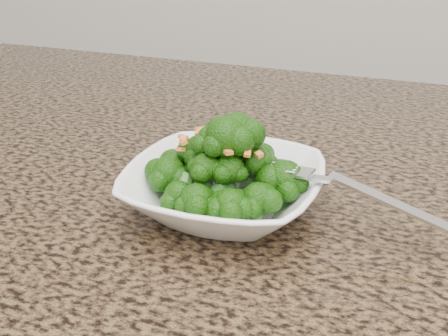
% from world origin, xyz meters
% --- Properties ---
extents(granite_counter, '(1.64, 1.04, 0.03)m').
position_xyz_m(granite_counter, '(0.00, 0.30, 0.89)').
color(granite_counter, brown).
rests_on(granite_counter, cabinet).
extents(bowl, '(0.20, 0.20, 0.05)m').
position_xyz_m(bowl, '(-0.06, 0.26, 0.92)').
color(bowl, white).
rests_on(bowl, granite_counter).
extents(broccoli_pile, '(0.18, 0.18, 0.07)m').
position_xyz_m(broccoli_pile, '(-0.06, 0.26, 0.98)').
color(broccoli_pile, '#194F09').
rests_on(broccoli_pile, bowl).
extents(garlic_topping, '(0.11, 0.11, 0.01)m').
position_xyz_m(garlic_topping, '(-0.06, 0.26, 1.02)').
color(garlic_topping, orange).
rests_on(garlic_topping, broccoli_pile).
extents(fork, '(0.19, 0.07, 0.01)m').
position_xyz_m(fork, '(0.04, 0.25, 0.96)').
color(fork, silver).
rests_on(fork, bowl).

